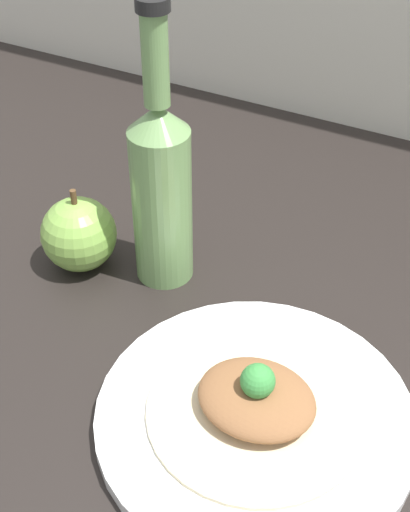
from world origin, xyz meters
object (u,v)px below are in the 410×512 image
object	(u,v)px
apple	(79,234)
cider_bottle	(161,186)
plate	(255,415)
plated_food	(256,401)

from	to	relation	value
apple	cider_bottle	bearing A→B (deg)	19.48
cider_bottle	apple	world-z (taller)	cider_bottle
plate	plated_food	size ratio (longest dim) A/B	1.47
plated_food	apple	world-z (taller)	apple
plated_food	cider_bottle	world-z (taller)	cider_bottle
cider_bottle	apple	bearing A→B (deg)	-160.52
plated_food	plate	bearing A→B (deg)	0.00
plated_food	apple	distance (cm)	28.12
plate	cider_bottle	world-z (taller)	cider_bottle
plate	plated_food	bearing A→B (deg)	0.00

